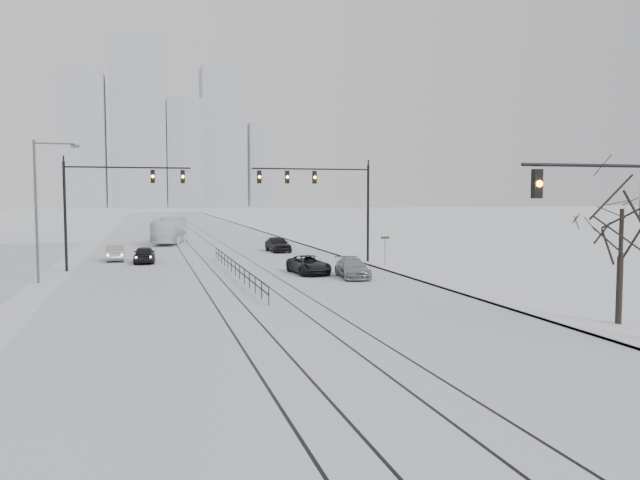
{
  "coord_description": "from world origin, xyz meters",
  "views": [
    {
      "loc": [
        -5.91,
        -12.54,
        5.57
      ],
      "look_at": [
        2.94,
        18.94,
        3.2
      ],
      "focal_mm": 35.0,
      "sensor_mm": 36.0,
      "label": 1
    }
  ],
  "objects_px": {
    "sedan_sb_inner": "(144,255)",
    "traffic_mast_near": "(628,223)",
    "sedan_nb_right": "(352,268)",
    "sedan_nb_far": "(278,244)",
    "box_truck": "(170,231)",
    "sedan_nb_front": "(309,265)",
    "bare_tree": "(622,221)",
    "sedan_sb_outer": "(115,253)"
  },
  "relations": [
    {
      "from": "sedan_sb_inner",
      "to": "traffic_mast_near",
      "type": "bearing_deg",
      "value": 118.42
    },
    {
      "from": "traffic_mast_near",
      "to": "sedan_nb_right",
      "type": "xyz_separation_m",
      "value": [
        -3.37,
        20.85,
        -3.91
      ]
    },
    {
      "from": "sedan_nb_far",
      "to": "box_truck",
      "type": "height_order",
      "value": "box_truck"
    },
    {
      "from": "sedan_nb_front",
      "to": "sedan_nb_right",
      "type": "xyz_separation_m",
      "value": [
        2.29,
        -2.82,
        0.01
      ]
    },
    {
      "from": "sedan_nb_far",
      "to": "sedan_sb_inner",
      "type": "bearing_deg",
      "value": -155.4
    },
    {
      "from": "sedan_sb_inner",
      "to": "sedan_nb_front",
      "type": "relative_size",
      "value": 0.89
    },
    {
      "from": "bare_tree",
      "to": "sedan_nb_right",
      "type": "relative_size",
      "value": 1.35
    },
    {
      "from": "sedan_sb_inner",
      "to": "sedan_nb_front",
      "type": "distance_m",
      "value": 15.25
    },
    {
      "from": "sedan_sb_outer",
      "to": "sedan_nb_front",
      "type": "height_order",
      "value": "sedan_sb_outer"
    },
    {
      "from": "traffic_mast_near",
      "to": "bare_tree",
      "type": "relative_size",
      "value": 1.15
    },
    {
      "from": "sedan_nb_far",
      "to": "box_truck",
      "type": "xyz_separation_m",
      "value": [
        -9.74,
        13.81,
        0.71
      ]
    },
    {
      "from": "sedan_nb_front",
      "to": "sedan_nb_right",
      "type": "height_order",
      "value": "sedan_nb_right"
    },
    {
      "from": "traffic_mast_near",
      "to": "sedan_nb_right",
      "type": "bearing_deg",
      "value": 99.18
    },
    {
      "from": "sedan_nb_far",
      "to": "box_truck",
      "type": "relative_size",
      "value": 0.42
    },
    {
      "from": "sedan_sb_inner",
      "to": "sedan_sb_outer",
      "type": "bearing_deg",
      "value": -44.24
    },
    {
      "from": "traffic_mast_near",
      "to": "sedan_nb_far",
      "type": "bearing_deg",
      "value": 95.91
    },
    {
      "from": "sedan_nb_front",
      "to": "sedan_nb_right",
      "type": "bearing_deg",
      "value": -55.57
    },
    {
      "from": "box_truck",
      "to": "bare_tree",
      "type": "bearing_deg",
      "value": 119.23
    },
    {
      "from": "sedan_sb_outer",
      "to": "sedan_nb_far",
      "type": "height_order",
      "value": "sedan_nb_far"
    },
    {
      "from": "sedan_sb_outer",
      "to": "traffic_mast_near",
      "type": "bearing_deg",
      "value": 116.11
    },
    {
      "from": "bare_tree",
      "to": "sedan_sb_outer",
      "type": "bearing_deg",
      "value": 122.76
    },
    {
      "from": "bare_tree",
      "to": "sedan_nb_front",
      "type": "height_order",
      "value": "bare_tree"
    },
    {
      "from": "bare_tree",
      "to": "sedan_sb_outer",
      "type": "distance_m",
      "value": 40.09
    },
    {
      "from": "box_truck",
      "to": "traffic_mast_near",
      "type": "bearing_deg",
      "value": 115.98
    },
    {
      "from": "bare_tree",
      "to": "sedan_nb_front",
      "type": "bearing_deg",
      "value": 111.33
    },
    {
      "from": "sedan_sb_inner",
      "to": "box_truck",
      "type": "bearing_deg",
      "value": -95.62
    },
    {
      "from": "sedan_sb_outer",
      "to": "sedan_nb_front",
      "type": "relative_size",
      "value": 0.88
    },
    {
      "from": "traffic_mast_near",
      "to": "bare_tree",
      "type": "bearing_deg",
      "value": 51.24
    },
    {
      "from": "sedan_nb_front",
      "to": "sedan_nb_far",
      "type": "relative_size",
      "value": 1.04
    },
    {
      "from": "sedan_sb_inner",
      "to": "sedan_nb_right",
      "type": "xyz_separation_m",
      "value": [
        13.44,
        -13.22,
        -0.05
      ]
    },
    {
      "from": "sedan_sb_outer",
      "to": "sedan_nb_far",
      "type": "xyz_separation_m",
      "value": [
        14.94,
        4.38,
        0.09
      ]
    },
    {
      "from": "bare_tree",
      "to": "sedan_sb_inner",
      "type": "bearing_deg",
      "value": 121.74
    },
    {
      "from": "sedan_nb_right",
      "to": "bare_tree",
      "type": "bearing_deg",
      "value": -65.85
    },
    {
      "from": "sedan_sb_inner",
      "to": "bare_tree",
      "type": "bearing_deg",
      "value": 123.91
    },
    {
      "from": "sedan_nb_right",
      "to": "sedan_nb_far",
      "type": "bearing_deg",
      "value": 98.68
    },
    {
      "from": "traffic_mast_near",
      "to": "sedan_nb_far",
      "type": "height_order",
      "value": "traffic_mast_near"
    },
    {
      "from": "sedan_nb_front",
      "to": "sedan_nb_right",
      "type": "relative_size",
      "value": 1.03
    },
    {
      "from": "sedan_nb_far",
      "to": "box_truck",
      "type": "distance_m",
      "value": 16.91
    },
    {
      "from": "traffic_mast_near",
      "to": "bare_tree",
      "type": "xyz_separation_m",
      "value": [
        2.41,
        3.0,
        -0.07
      ]
    },
    {
      "from": "bare_tree",
      "to": "sedan_sb_outer",
      "type": "xyz_separation_m",
      "value": [
        -21.6,
        33.56,
        -3.82
      ]
    },
    {
      "from": "sedan_nb_far",
      "to": "box_truck",
      "type": "bearing_deg",
      "value": 121.12
    },
    {
      "from": "sedan_sb_outer",
      "to": "sedan_nb_front",
      "type": "distance_m",
      "value": 18.69
    }
  ]
}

